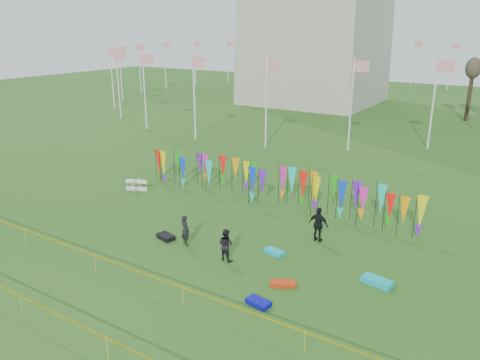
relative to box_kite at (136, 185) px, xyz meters
The scene contains 14 objects.
ground 10.19m from the box_kite, 36.31° to the right, with size 160.00×160.00×0.00m, color #204C15.
flagpole_ring 42.52m from the box_kite, 97.86° to the left, with size 57.40×56.16×8.00m.
banner_row 8.97m from the box_kite, 17.77° to the left, with size 18.64×0.64×2.35m.
caution_tape_near 11.95m from the box_kite, 48.04° to the right, with size 26.00×0.02×0.90m.
caution_tape_far 14.95m from the box_kite, 57.72° to the right, with size 26.00×0.02×0.90m.
box_kite is the anchor object (origin of this frame).
person_left 9.05m from the box_kite, 30.19° to the right, with size 0.57×0.42×1.58m, color black.
person_mid 11.51m from the box_kite, 24.76° to the right, with size 0.76×0.47×1.57m, color black.
person_right 13.31m from the box_kite, ahead, with size 1.07×0.61×1.82m, color black.
kite_bag_turquoise 12.47m from the box_kite, 14.19° to the right, with size 0.98×0.49×0.20m, color #0DB6CB.
kite_bag_blue 15.43m from the box_kite, 27.92° to the right, with size 0.98×0.51×0.20m, color #0A0CA8.
kite_bag_red 14.82m from the box_kite, 21.50° to the right, with size 1.05×0.48×0.19m, color red.
kite_bag_black 7.99m from the box_kite, 35.04° to the right, with size 0.97×0.56×0.23m, color black.
kite_bag_teal 17.41m from the box_kite, 10.48° to the right, with size 1.30×0.62×0.25m, color #0DB6BC.
Camera 1 is at (13.38, -15.10, 10.50)m, focal length 35.00 mm.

